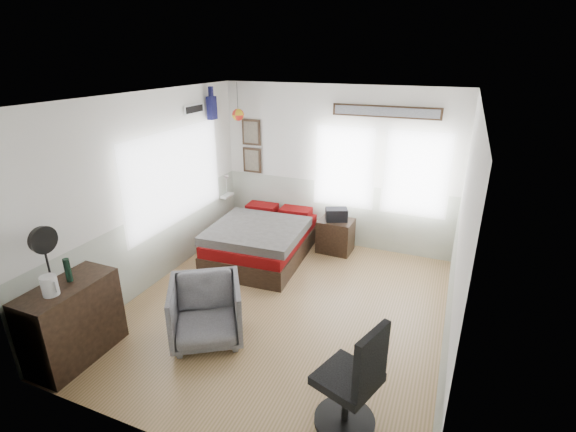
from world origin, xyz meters
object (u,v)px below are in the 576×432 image
armchair (206,311)px  task_chair (353,388)px  dresser (73,321)px  bed (262,240)px  nightstand (335,236)px

armchair → task_chair: task_chair is taller
task_chair → armchair: bearing=-177.8°
armchair → task_chair: 1.97m
task_chair → dresser: bearing=-156.3°
bed → dresser: 3.08m
bed → armchair: bearing=-84.7°
dresser → task_chair: (3.03, 0.22, 0.00)m
dresser → bed: bearing=74.2°
dresser → nightstand: bearing=62.6°
dresser → nightstand: 4.09m
armchair → task_chair: bearing=-49.6°
nightstand → task_chair: 3.61m
bed → dresser: (-0.83, -2.96, 0.15)m
dresser → task_chair: task_chair is taller
bed → task_chair: size_ratio=1.81×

